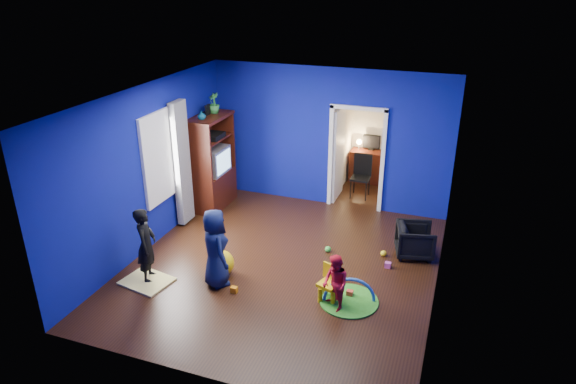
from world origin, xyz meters
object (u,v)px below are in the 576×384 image
(crt_tv, at_px, (214,161))
(tv_armoire, at_px, (212,162))
(toddler_red, at_px, (335,283))
(kid_chair, at_px, (329,285))
(child_black, at_px, (146,245))
(child_navy, at_px, (215,248))
(vase, at_px, (202,115))
(study_desk, at_px, (369,166))
(folding_chair, at_px, (360,177))
(armchair, at_px, (415,240))
(hopper_ball, at_px, (221,263))
(play_mat, at_px, (349,301))

(crt_tv, bearing_deg, tv_armoire, 180.00)
(toddler_red, relative_size, kid_chair, 1.78)
(child_black, distance_m, crt_tv, 2.94)
(child_navy, height_order, kid_chair, child_navy)
(vase, relative_size, study_desk, 0.19)
(kid_chair, height_order, study_desk, study_desk)
(crt_tv, height_order, kid_chair, crt_tv)
(child_navy, bearing_deg, study_desk, -60.13)
(child_navy, height_order, folding_chair, child_navy)
(child_navy, relative_size, toddler_red, 1.45)
(kid_chair, relative_size, folding_chair, 0.54)
(armchair, distance_m, vase, 4.63)
(folding_chair, bearing_deg, child_black, -119.68)
(armchair, height_order, crt_tv, crt_tv)
(hopper_ball, bearing_deg, study_desk, 73.18)
(kid_chair, relative_size, play_mat, 0.56)
(crt_tv, distance_m, study_desk, 3.76)
(tv_armoire, height_order, hopper_ball, tv_armoire)
(crt_tv, distance_m, play_mat, 4.35)
(hopper_ball, xyz_separation_m, play_mat, (2.16, -0.03, -0.20))
(armchair, distance_m, child_navy, 3.49)
(crt_tv, relative_size, play_mat, 0.78)
(child_black, bearing_deg, hopper_ball, -83.91)
(hopper_ball, bearing_deg, play_mat, -0.73)
(child_black, relative_size, child_navy, 0.97)
(toddler_red, xyz_separation_m, vase, (-3.35, 2.38, 1.60))
(crt_tv, relative_size, hopper_ball, 1.62)
(armchair, distance_m, folding_chair, 2.61)
(child_black, bearing_deg, play_mat, -101.39)
(armchair, relative_size, folding_chair, 0.69)
(armchair, relative_size, toddler_red, 0.72)
(child_black, bearing_deg, crt_tv, -14.40)
(child_black, bearing_deg, vase, -12.90)
(vase, height_order, crt_tv, vase)
(hopper_ball, xyz_separation_m, study_desk, (1.46, 4.84, 0.16))
(toddler_red, relative_size, vase, 5.23)
(child_black, bearing_deg, kid_chair, -101.53)
(vase, bearing_deg, tv_armoire, 90.00)
(armchair, bearing_deg, hopper_ball, 107.03)
(hopper_ball, relative_size, kid_chair, 0.87)
(crt_tv, xyz_separation_m, folding_chair, (2.78, 1.48, -0.56))
(tv_armoire, xyz_separation_m, crt_tv, (0.04, 0.00, 0.04))
(hopper_ball, xyz_separation_m, folding_chair, (1.46, 3.88, 0.24))
(toddler_red, distance_m, play_mat, 0.53)
(child_navy, relative_size, folding_chair, 1.40)
(tv_armoire, height_order, kid_chair, tv_armoire)
(toddler_red, xyz_separation_m, tv_armoire, (-3.35, 2.68, 0.54))
(child_navy, relative_size, study_desk, 1.47)
(vase, bearing_deg, child_black, -82.99)
(child_black, distance_m, child_navy, 1.12)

